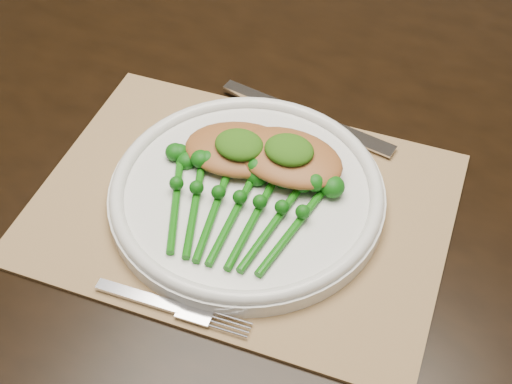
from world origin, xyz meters
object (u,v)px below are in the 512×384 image
at_px(dining_table, 245,286).
at_px(broccolini_bundle, 233,216).
at_px(chicken_fillet_left, 240,149).
at_px(placemat, 242,207).
at_px(dinner_plate, 247,192).

bearing_deg(dining_table, broccolini_bundle, -64.35).
bearing_deg(chicken_fillet_left, placemat, -78.13).
distance_m(dinner_plate, broccolini_bundle, 0.04).
bearing_deg(chicken_fillet_left, dining_table, 99.06).
height_order(dining_table, broccolini_bundle, broccolini_bundle).
xyz_separation_m(dining_table, dinner_plate, (0.06, -0.13, 0.39)).
height_order(placemat, broccolini_bundle, broccolini_bundle).
bearing_deg(dinner_plate, dining_table, 115.97).
distance_m(dinner_plate, chicken_fillet_left, 0.05).
height_order(placemat, chicken_fillet_left, chicken_fillet_left).
bearing_deg(broccolini_bundle, placemat, 92.14).
distance_m(dining_table, broccolini_bundle, 0.44).
xyz_separation_m(placemat, broccolini_bundle, (0.01, -0.03, 0.02)).
relative_size(dining_table, chicken_fillet_left, 13.50).
relative_size(dining_table, placemat, 3.79).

